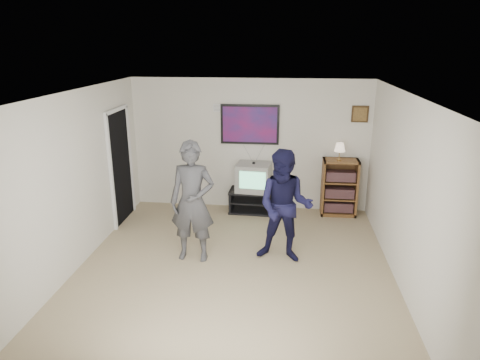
% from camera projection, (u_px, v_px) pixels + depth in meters
% --- Properties ---
extents(room_shell, '(4.51, 5.00, 2.51)m').
position_uv_depth(room_shell, '(237.00, 179.00, 6.11)').
color(room_shell, '#866D55').
rests_on(room_shell, ground).
extents(media_stand, '(0.88, 0.51, 0.43)m').
position_uv_depth(media_stand, '(252.00, 201.00, 8.20)').
color(media_stand, black).
rests_on(media_stand, room_shell).
extents(crt_television, '(0.67, 0.58, 0.53)m').
position_uv_depth(crt_television, '(254.00, 177.00, 8.05)').
color(crt_television, gray).
rests_on(crt_television, media_stand).
extents(bookshelf, '(0.65, 0.37, 1.07)m').
position_uv_depth(bookshelf, '(339.00, 187.00, 7.98)').
color(bookshelf, '#533A18').
rests_on(bookshelf, room_shell).
extents(table_lamp, '(0.20, 0.20, 0.32)m').
position_uv_depth(table_lamp, '(340.00, 152.00, 7.74)').
color(table_lamp, beige).
rests_on(table_lamp, bookshelf).
extents(person_tall, '(0.67, 0.45, 1.81)m').
position_uv_depth(person_tall, '(192.00, 202.00, 6.22)').
color(person_tall, '#39393C').
rests_on(person_tall, room_shell).
extents(person_short, '(0.91, 0.75, 1.70)m').
position_uv_depth(person_short, '(285.00, 207.00, 6.20)').
color(person_short, black).
rests_on(person_short, room_shell).
extents(controller_left, '(0.05, 0.12, 0.03)m').
position_uv_depth(controller_left, '(192.00, 185.00, 6.33)').
color(controller_left, white).
rests_on(controller_left, person_tall).
extents(controller_right, '(0.09, 0.13, 0.04)m').
position_uv_depth(controller_right, '(288.00, 183.00, 6.36)').
color(controller_right, white).
rests_on(controller_right, person_short).
extents(poster, '(1.10, 0.03, 0.75)m').
position_uv_depth(poster, '(250.00, 125.00, 8.00)').
color(poster, black).
rests_on(poster, room_shell).
extents(air_vent, '(0.28, 0.02, 0.14)m').
position_uv_depth(air_vent, '(221.00, 108.00, 7.97)').
color(air_vent, white).
rests_on(air_vent, room_shell).
extents(small_picture, '(0.30, 0.03, 0.30)m').
position_uv_depth(small_picture, '(360.00, 114.00, 7.73)').
color(small_picture, black).
rests_on(small_picture, room_shell).
extents(doorway, '(0.03, 0.85, 2.00)m').
position_uv_depth(doorway, '(120.00, 167.00, 7.61)').
color(doorway, black).
rests_on(doorway, room_shell).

